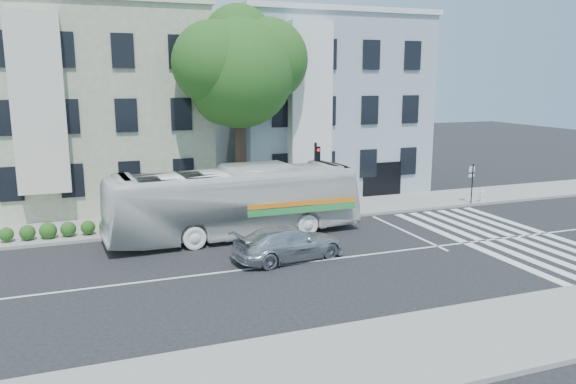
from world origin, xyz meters
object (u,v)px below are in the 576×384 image
bus (235,202)px  sedan (289,243)px  fire_hydrant (482,196)px  traffic_signal (316,171)px

bus → sedan: bus is taller
fire_hydrant → traffic_signal: bearing=-178.1°
traffic_signal → fire_hydrant: traffic_signal is taller
sedan → fire_hydrant: bearing=-77.5°
sedan → traffic_signal: bearing=-42.4°
fire_hydrant → sedan: bearing=-158.3°
sedan → fire_hydrant: sedan is taller
bus → fire_hydrant: bus is taller
sedan → traffic_signal: traffic_signal is taller
bus → sedan: bearing=-167.9°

